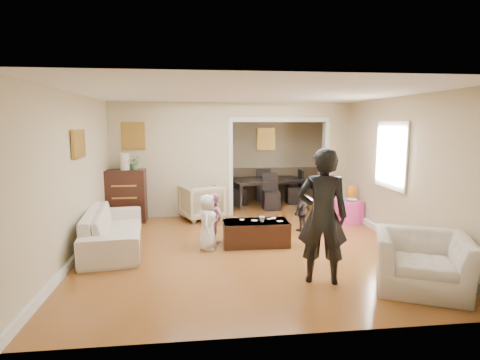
{
  "coord_description": "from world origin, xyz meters",
  "views": [
    {
      "loc": [
        -0.85,
        -7.05,
        2.13
      ],
      "look_at": [
        0.0,
        0.2,
        1.05
      ],
      "focal_mm": 28.79,
      "sensor_mm": 36.0,
      "label": 1
    }
  ],
  "objects": [
    {
      "name": "floor",
      "position": [
        0.0,
        0.0,
        0.0
      ],
      "size": [
        7.0,
        7.0,
        0.0
      ],
      "primitive_type": "plane",
      "color": "#A05929",
      "rests_on": "ground"
    },
    {
      "name": "partition_left",
      "position": [
        -1.38,
        1.8,
        1.3
      ],
      "size": [
        2.75,
        0.18,
        2.6
      ],
      "primitive_type": "cube",
      "color": "#C1B28D",
      "rests_on": "ground"
    },
    {
      "name": "partition_right",
      "position": [
        2.48,
        1.8,
        1.3
      ],
      "size": [
        0.55,
        0.18,
        2.6
      ],
      "primitive_type": "cube",
      "color": "#C1B28D",
      "rests_on": "ground"
    },
    {
      "name": "partition_header",
      "position": [
        1.1,
        1.8,
        2.42
      ],
      "size": [
        2.22,
        0.18,
        0.35
      ],
      "primitive_type": "cube",
      "color": "#C1B28D",
      "rests_on": "partition_right"
    },
    {
      "name": "window_pane",
      "position": [
        2.73,
        -0.4,
        1.55
      ],
      "size": [
        0.03,
        0.95,
        1.1
      ],
      "primitive_type": "cube",
      "color": "white",
      "rests_on": "ground"
    },
    {
      "name": "framed_art_partition",
      "position": [
        -2.2,
        1.7,
        1.85
      ],
      "size": [
        0.45,
        0.03,
        0.55
      ],
      "primitive_type": "cube",
      "color": "brown",
      "rests_on": "partition_left"
    },
    {
      "name": "framed_art_sofa_wall",
      "position": [
        -2.71,
        -0.6,
        1.8
      ],
      "size": [
        0.03,
        0.55,
        0.4
      ],
      "primitive_type": "cube",
      "color": "brown"
    },
    {
      "name": "framed_art_alcove",
      "position": [
        1.1,
        3.44,
        1.7
      ],
      "size": [
        0.45,
        0.03,
        0.55
      ],
      "primitive_type": "cube",
      "color": "brown"
    },
    {
      "name": "sofa",
      "position": [
        -2.27,
        -0.41,
        0.33
      ],
      "size": [
        1.16,
        2.37,
        0.67
      ],
      "primitive_type": "imported",
      "rotation": [
        0.0,
        0.0,
        1.69
      ],
      "color": "beige",
      "rests_on": "ground"
    },
    {
      "name": "armchair_back",
      "position": [
        -0.73,
        1.43,
        0.38
      ],
      "size": [
        1.07,
        1.09,
        0.77
      ],
      "primitive_type": "imported",
      "rotation": [
        0.0,
        0.0,
        3.52
      ],
      "color": "#BFB385",
      "rests_on": "ground"
    },
    {
      "name": "armchair_front",
      "position": [
        2.02,
        -2.62,
        0.36
      ],
      "size": [
        1.42,
        1.35,
        0.72
      ],
      "primitive_type": "imported",
      "rotation": [
        0.0,
        0.0,
        -0.43
      ],
      "color": "beige",
      "rests_on": "ground"
    },
    {
      "name": "dresser",
      "position": [
        -2.35,
        1.37,
        0.57
      ],
      "size": [
        0.83,
        0.47,
        1.14
      ],
      "primitive_type": "cube",
      "color": "black",
      "rests_on": "ground"
    },
    {
      "name": "table_lamp",
      "position": [
        -2.35,
        1.37,
        1.32
      ],
      "size": [
        0.22,
        0.22,
        0.36
      ],
      "primitive_type": "cylinder",
      "color": "beige",
      "rests_on": "dresser"
    },
    {
      "name": "potted_plant",
      "position": [
        -2.15,
        1.37,
        1.29
      ],
      "size": [
        0.27,
        0.23,
        0.3
      ],
      "primitive_type": "imported",
      "color": "#32672D",
      "rests_on": "dresser"
    },
    {
      "name": "coffee_table",
      "position": [
        0.19,
        -0.57,
        0.21
      ],
      "size": [
        1.15,
        0.59,
        0.43
      ],
      "primitive_type": "cube",
      "rotation": [
        0.0,
        0.0,
        -0.02
      ],
      "color": "#351911",
      "rests_on": "ground"
    },
    {
      "name": "coffee_cup",
      "position": [
        0.29,
        -0.62,
        0.47
      ],
      "size": [
        0.1,
        0.1,
        0.09
      ],
      "primitive_type": "imported",
      "rotation": [
        0.0,
        0.0,
        -0.02
      ],
      "color": "silver",
      "rests_on": "coffee_table"
    },
    {
      "name": "play_table",
      "position": [
        2.42,
        0.78,
        0.24
      ],
      "size": [
        0.57,
        0.57,
        0.48
      ],
      "primitive_type": "cube",
      "rotation": [
        0.0,
        0.0,
        0.17
      ],
      "color": "#E83DA4",
      "rests_on": "ground"
    },
    {
      "name": "cereal_box",
      "position": [
        2.54,
        0.88,
        0.63
      ],
      "size": [
        0.21,
        0.1,
        0.3
      ],
      "primitive_type": "cube",
      "rotation": [
        0.0,
        0.0,
        0.17
      ],
      "color": "yellow",
      "rests_on": "play_table"
    },
    {
      "name": "cyan_cup",
      "position": [
        2.32,
        0.73,
        0.52
      ],
      "size": [
        0.08,
        0.08,
        0.08
      ],
      "primitive_type": "cylinder",
      "color": "#23A4B1",
      "rests_on": "play_table"
    },
    {
      "name": "toy_block",
      "position": [
        2.3,
        0.9,
        0.5
      ],
      "size": [
        0.1,
        0.09,
        0.05
      ],
      "primitive_type": "cube",
      "rotation": [
        0.0,
        0.0,
        0.52
      ],
      "color": "#B62716",
      "rests_on": "play_table"
    },
    {
      "name": "play_bowl",
      "position": [
        2.47,
        0.66,
        0.5
      ],
      "size": [
        0.23,
        0.23,
        0.05
      ],
      "primitive_type": "imported",
      "rotation": [
        0.0,
        0.0,
        0.17
      ],
      "color": "silver",
      "rests_on": "play_table"
    },
    {
      "name": "dining_table",
      "position": [
        1.01,
        2.83,
        0.34
      ],
      "size": [
        2.1,
        1.46,
        0.67
      ],
      "primitive_type": "imported",
      "rotation": [
        0.0,
        0.0,
        0.22
      ],
      "color": "black",
      "rests_on": "ground"
    },
    {
      "name": "adult_person",
      "position": [
        0.81,
        -2.25,
        0.91
      ],
      "size": [
        0.76,
        0.6,
        1.82
      ],
      "primitive_type": "imported",
      "rotation": [
        0.0,
        0.0,
        2.88
      ],
      "color": "black",
      "rests_on": "ground"
    },
    {
      "name": "child_kneel_a",
      "position": [
        -0.66,
        -0.72,
        0.47
      ],
      "size": [
        0.39,
        0.51,
        0.95
      ],
      "primitive_type": "imported",
      "rotation": [
        0.0,
        0.0,
        1.38
      ],
      "color": "white",
      "rests_on": "ground"
    },
    {
      "name": "child_kneel_b",
      "position": [
        -0.51,
        -0.27,
        0.44
      ],
      "size": [
        0.46,
        0.51,
        0.88
      ],
      "primitive_type": "imported",
      "rotation": [
        0.0,
        0.0,
        1.9
      ],
      "color": "#CD809B",
      "rests_on": "ground"
    },
    {
      "name": "child_toddler",
      "position": [
        1.24,
        0.18,
        0.39
      ],
      "size": [
        0.47,
        0.43,
        0.77
      ],
      "primitive_type": "imported",
      "rotation": [
        0.0,
        0.0,
        -2.46
      ],
      "color": "black",
      "rests_on": "ground"
    },
    {
      "name": "craft_papers",
      "position": [
        0.35,
        -0.48,
        0.43
      ],
      "size": [
        0.75,
        0.34,
        0.0
      ],
      "color": "white",
      "rests_on": "coffee_table"
    }
  ]
}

